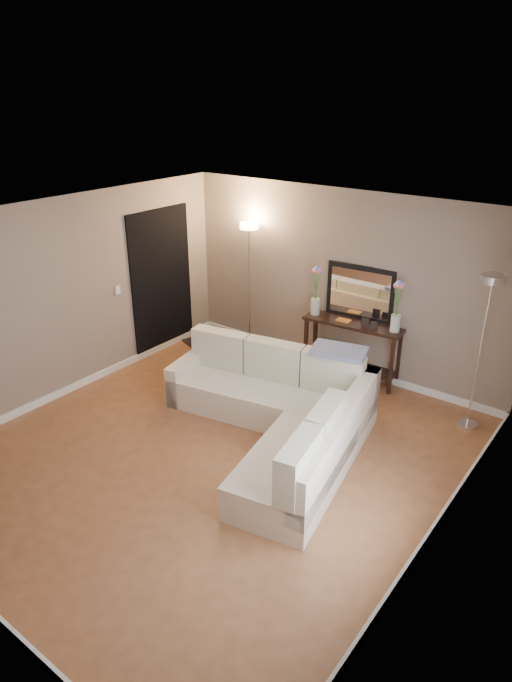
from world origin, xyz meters
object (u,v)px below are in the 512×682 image
Objects in this scene: sectional_sofa at (282,411)px; floor_lamp_unlit at (485,323)px; floor_lamp_lit at (250,261)px; console_table at (346,346)px.

floor_lamp_unlit is at bearing 42.46° from sectional_sofa.
floor_lamp_lit is (-1.90, 1.84, 1.06)m from sectional_sofa.
sectional_sofa is 2.53m from floor_lamp_unlit.
console_table is 0.73× the size of floor_lamp_unlit.
floor_lamp_lit is 1.02× the size of floor_lamp_unlit.
floor_lamp_unlit is (1.70, 1.56, 1.03)m from sectional_sofa.
console_table is 2.06m from floor_lamp_unlit.
floor_lamp_lit is at bearing 178.37° from console_table.
sectional_sofa reaches higher than console_table.
sectional_sofa is 1.54× the size of floor_lamp_unlit.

